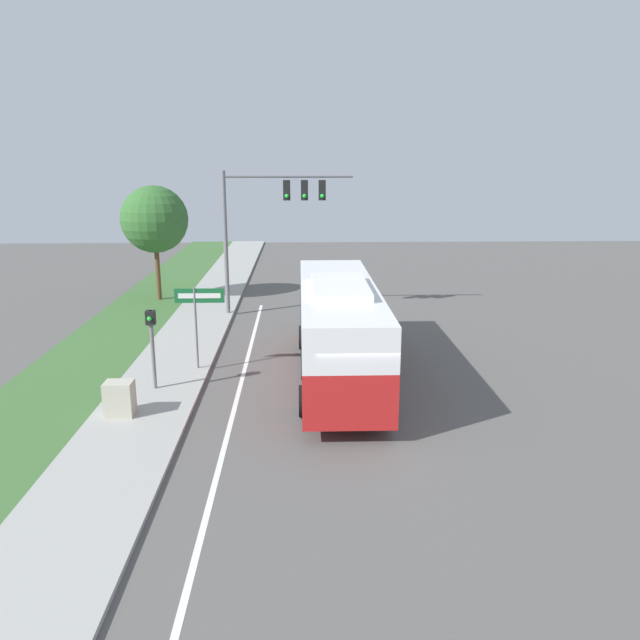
% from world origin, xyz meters
% --- Properties ---
extents(ground_plane, '(80.00, 80.00, 0.00)m').
position_xyz_m(ground_plane, '(0.00, 0.00, 0.00)').
color(ground_plane, '#565451').
extents(sidewalk, '(2.80, 80.00, 0.12)m').
position_xyz_m(sidewalk, '(-6.20, 0.00, 0.06)').
color(sidewalk, '#9E9E99').
rests_on(sidewalk, ground_plane).
extents(grass_verge, '(3.60, 80.00, 0.10)m').
position_xyz_m(grass_verge, '(-9.40, 0.00, 0.05)').
color(grass_verge, '#3D6633').
rests_on(grass_verge, ground_plane).
extents(lane_divider_near, '(0.14, 30.00, 0.01)m').
position_xyz_m(lane_divider_near, '(-3.60, 0.00, 0.00)').
color(lane_divider_near, silver).
rests_on(lane_divider_near, ground_plane).
extents(bus, '(2.63, 10.68, 3.39)m').
position_xyz_m(bus, '(-0.38, 4.18, 1.87)').
color(bus, red).
rests_on(bus, ground_plane).
extents(signal_gantry, '(5.95, 0.41, 6.67)m').
position_xyz_m(signal_gantry, '(-3.05, 13.04, 4.88)').
color(signal_gantry, slate).
rests_on(signal_gantry, ground_plane).
extents(pedestrian_signal, '(0.28, 0.34, 2.65)m').
position_xyz_m(pedestrian_signal, '(-6.24, 2.95, 1.83)').
color(pedestrian_signal, slate).
rests_on(pedestrian_signal, ground_plane).
extents(street_sign, '(1.68, 0.08, 2.98)m').
position_xyz_m(street_sign, '(-5.10, 4.92, 2.19)').
color(street_sign, slate).
rests_on(street_sign, ground_plane).
extents(utility_cabinet, '(0.78, 0.62, 0.99)m').
position_xyz_m(utility_cabinet, '(-6.74, 0.82, 0.61)').
color(utility_cabinet, '#B7B29E').
rests_on(utility_cabinet, sidewalk).
extents(roadside_tree, '(3.37, 3.37, 5.82)m').
position_xyz_m(roadside_tree, '(-8.95, 16.18, 4.22)').
color(roadside_tree, brown).
rests_on(roadside_tree, grass_verge).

